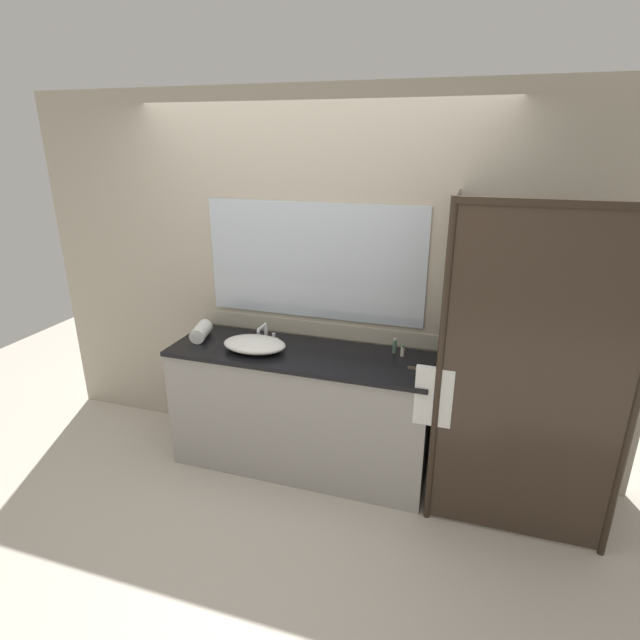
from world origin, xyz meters
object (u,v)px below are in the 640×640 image
amenity_bottle_body_wash (403,351)px  faucet (265,335)px  amenity_bottle_conditioner (395,346)px  rolled_towel_near_edge (201,331)px  sink_basin (254,344)px

amenity_bottle_body_wash → faucet: bearing=-178.4°
faucet → amenity_bottle_conditioner: faucet is taller
amenity_bottle_conditioner → rolled_towel_near_edge: bearing=-173.0°
faucet → rolled_towel_near_edge: 0.47m
sink_basin → amenity_bottle_body_wash: (0.98, 0.21, -0.01)m
amenity_bottle_body_wash → rolled_towel_near_edge: rolled_towel_near_edge is taller
faucet → amenity_bottle_conditioner: 0.92m
faucet → rolled_towel_near_edge: bearing=-167.2°
faucet → amenity_bottle_body_wash: size_ratio=2.20×
sink_basin → amenity_bottle_conditioner: size_ratio=4.33×
rolled_towel_near_edge → amenity_bottle_body_wash: bearing=5.2°
sink_basin → rolled_towel_near_edge: (-0.46, 0.08, 0.01)m
sink_basin → rolled_towel_near_edge: 0.47m
amenity_bottle_conditioner → amenity_bottle_body_wash: (0.06, -0.04, -0.01)m
sink_basin → amenity_bottle_conditioner: (0.92, 0.25, 0.01)m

